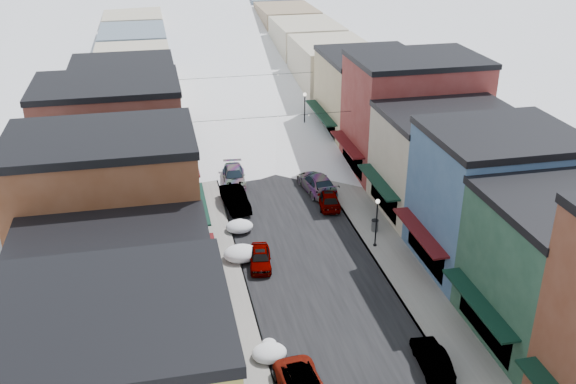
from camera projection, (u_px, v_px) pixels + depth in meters
name	position (u px, v px, depth m)	size (l,w,h in m)	color
road	(239.00, 114.00, 80.66)	(10.00, 160.00, 0.01)	black
sidewalk_left	(187.00, 117.00, 79.37)	(3.20, 160.00, 0.15)	gray
sidewalk_right	(291.00, 110.00, 81.88)	(3.20, 160.00, 0.15)	gray
curb_left	(199.00, 116.00, 79.66)	(0.10, 160.00, 0.15)	slate
curb_right	(279.00, 111.00, 81.59)	(0.10, 160.00, 0.15)	slate
bldg_l_cream	(119.00, 321.00, 34.12)	(11.30, 8.20, 9.50)	beige
bldg_l_brick_near	(111.00, 227.00, 40.46)	(12.30, 8.20, 12.50)	brown
bldg_l_grayblue	(124.00, 195.00, 48.82)	(11.30, 9.20, 9.00)	slate
bldg_l_brick_far	(113.00, 143.00, 56.16)	(13.30, 9.20, 11.00)	maroon
bldg_l_tan	(127.00, 112.00, 65.40)	(11.30, 11.20, 10.00)	tan
bldg_r_green	(567.00, 270.00, 38.70)	(11.30, 9.20, 9.50)	#224835
bldg_r_blue	(494.00, 199.00, 46.44)	(11.30, 9.20, 10.50)	#395981
bldg_r_cream	(446.00, 162.00, 54.81)	(12.30, 9.20, 9.00)	#B5AC92
bldg_r_brick_far	(413.00, 115.00, 62.33)	(13.30, 9.20, 11.50)	maroon
bldg_r_tan	(369.00, 96.00, 71.41)	(11.30, 11.20, 9.50)	tan
distant_blocks	(217.00, 44.00, 99.29)	(34.00, 55.00, 8.00)	gray
overhead_cables	(255.00, 94.00, 66.96)	(16.40, 15.04, 0.04)	black
car_silver_sedan	(260.00, 258.00, 47.85)	(1.59, 3.94, 1.34)	#919298
car_dark_hatch	(235.00, 199.00, 56.66)	(1.75, 5.02, 1.65)	black
car_silver_wagon	(234.00, 176.00, 61.34)	(2.11, 5.20, 1.51)	gray
car_green_sedan	(432.00, 358.00, 37.57)	(1.44, 4.12, 1.36)	black
car_gray_suv	(328.00, 198.00, 56.91)	(1.79, 4.46, 1.52)	#9B9DA4
car_black_sedan	(317.00, 183.00, 59.68)	(2.41, 5.93, 1.72)	black
car_lane_silver	(226.00, 112.00, 78.97)	(1.87, 4.65, 1.58)	#AFB2B8
car_lane_white	(244.00, 108.00, 80.50)	(2.38, 5.16, 1.43)	silver
trash_can	(375.00, 225.00, 52.52)	(0.59, 0.59, 1.00)	#585A5D
streetlamp_near	(377.00, 217.00, 49.46)	(0.34, 0.34, 4.05)	black
streetlamp_far	(305.00, 108.00, 72.30)	(0.41, 0.41, 4.92)	black
snow_pile_near	(269.00, 352.00, 38.47)	(2.13, 2.51, 0.90)	white
snow_pile_mid	(241.00, 253.00, 48.74)	(2.67, 2.84, 1.13)	white
snow_pile_far	(239.00, 226.00, 52.84)	(2.25, 2.59, 0.95)	white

